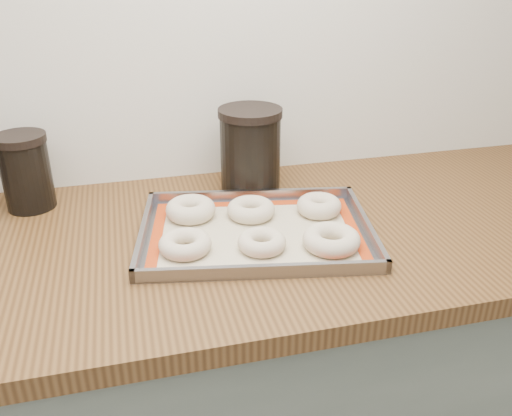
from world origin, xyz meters
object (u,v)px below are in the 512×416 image
object	(u,v)px
baking_tray	(256,232)
bagel_front_mid	(262,242)
bagel_front_left	(185,244)
canister_right	(250,150)
bagel_back_left	(191,209)
bagel_back_mid	(251,209)
bagel_back_right	(319,206)
bagel_front_right	(331,240)
canister_mid	(26,171)

from	to	relation	value
baking_tray	bagel_front_mid	distance (m)	0.07
bagel_front_left	canister_right	xyz separation A→B (m)	(0.19, 0.26, 0.08)
bagel_back_left	bagel_back_mid	bearing A→B (deg)	-12.74
canister_right	bagel_back_right	bearing A→B (deg)	-57.59
bagel_front_left	bagel_front_mid	xyz separation A→B (m)	(0.14, -0.03, -0.00)
bagel_back_mid	canister_right	world-z (taller)	canister_right
bagel_front_mid	bagel_back_mid	bearing A→B (deg)	84.83
bagel_front_right	bagel_back_mid	bearing A→B (deg)	125.31
bagel_back_right	bagel_front_left	bearing A→B (deg)	-163.32
bagel_back_left	bagel_back_right	bearing A→B (deg)	-10.30
baking_tray	bagel_back_right	bearing A→B (deg)	18.27
bagel_front_mid	canister_right	size ratio (longest dim) A/B	0.47
bagel_back_left	bagel_back_right	world-z (taller)	bagel_back_left
bagel_front_left	bagel_back_mid	xyz separation A→B (m)	(0.16, 0.11, 0.00)
bagel_front_right	bagel_back_mid	distance (m)	0.20
bagel_front_left	bagel_front_mid	distance (m)	0.15
baking_tray	canister_mid	bearing A→B (deg)	151.21
baking_tray	bagel_front_left	size ratio (longest dim) A/B	5.11
baking_tray	bagel_back_mid	bearing A→B (deg)	84.34
baking_tray	canister_mid	distance (m)	0.52
bagel_front_right	bagel_front_mid	bearing A→B (deg)	168.03
bagel_front_left	bagel_back_mid	size ratio (longest dim) A/B	0.98
bagel_back_mid	bagel_back_right	bearing A→B (deg)	-8.18
baking_tray	bagel_front_right	size ratio (longest dim) A/B	4.63
bagel_back_left	canister_mid	distance (m)	0.37
baking_tray	bagel_back_left	bearing A→B (deg)	139.77
bagel_back_right	canister_mid	bearing A→B (deg)	161.86
bagel_back_mid	canister_mid	bearing A→B (deg)	158.90
bagel_front_left	bagel_front_right	distance (m)	0.28
baking_tray	bagel_back_right	size ratio (longest dim) A/B	5.34
bagel_back_right	canister_right	bearing A→B (deg)	122.41
bagel_back_left	canister_right	size ratio (longest dim) A/B	0.53
bagel_back_right	canister_right	world-z (taller)	canister_right
bagel_front_mid	canister_mid	bearing A→B (deg)	144.80
baking_tray	canister_right	xyz separation A→B (m)	(0.04, 0.22, 0.09)
bagel_back_left	canister_mid	size ratio (longest dim) A/B	0.62
bagel_front_mid	bagel_front_right	distance (m)	0.13
bagel_front_right	bagel_back_mid	world-z (taller)	bagel_front_right
bagel_back_mid	bagel_back_right	world-z (taller)	bagel_back_right
bagel_front_mid	bagel_front_left	bearing A→B (deg)	169.21
bagel_front_mid	bagel_back_mid	xyz separation A→B (m)	(0.01, 0.14, 0.00)
bagel_front_right	bagel_back_mid	size ratio (longest dim) A/B	1.09
bagel_front_left	bagel_back_left	world-z (taller)	bagel_back_left
bagel_front_mid	canister_right	world-z (taller)	canister_right
canister_mid	bagel_back_left	bearing A→B (deg)	-24.01
bagel_back_right	canister_mid	world-z (taller)	canister_mid
bagel_front_left	canister_right	bearing A→B (deg)	54.00
bagel_front_right	bagel_back_right	bearing A→B (deg)	78.95
bagel_front_mid	bagel_back_left	distance (m)	0.20
bagel_back_right	canister_right	size ratio (longest dim) A/B	0.48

